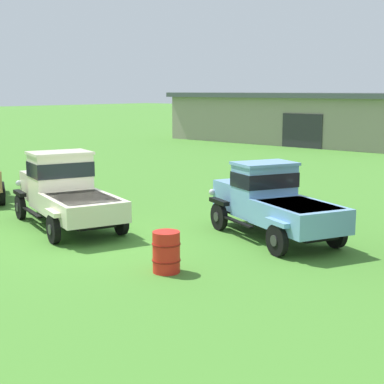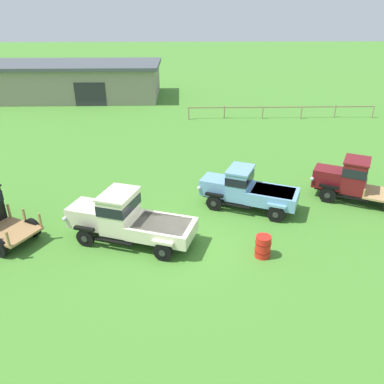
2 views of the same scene
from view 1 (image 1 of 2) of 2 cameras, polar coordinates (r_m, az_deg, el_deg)
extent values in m
plane|color=#47842D|center=(16.42, -8.91, -4.62)|extent=(240.00, 240.00, 0.00)
cube|color=gray|center=(48.01, 10.46, 6.94)|extent=(19.37, 9.18, 3.49)
cube|color=#474C51|center=(47.96, 10.53, 9.24)|extent=(19.97, 9.98, 0.36)
cube|color=#2D2D33|center=(42.59, 10.62, 5.84)|extent=(3.20, 0.08, 2.40)
cylinder|color=#2D2D2D|center=(25.02, -18.12, 1.00)|extent=(0.28, 0.17, 0.30)
cylinder|color=black|center=(22.06, -17.97, -0.13)|extent=(0.84, 0.57, 0.85)
cylinder|color=#2D2D2D|center=(22.06, -17.68, -0.11)|extent=(0.28, 0.17, 0.30)
cube|color=#9E7547|center=(21.35, -18.06, 1.06)|extent=(0.11, 0.11, 0.64)
cylinder|color=black|center=(19.51, -16.30, -1.40)|extent=(0.80, 0.42, 0.79)
cylinder|color=#2D2D2D|center=(19.49, -16.60, -1.43)|extent=(0.27, 0.12, 0.28)
cylinder|color=black|center=(20.05, -10.88, -0.88)|extent=(0.80, 0.42, 0.79)
cylinder|color=#2D2D2D|center=(20.09, -10.60, -0.85)|extent=(0.27, 0.12, 0.28)
cylinder|color=black|center=(16.20, -13.29, -3.52)|extent=(0.80, 0.42, 0.79)
cylinder|color=#2D2D2D|center=(16.18, -13.64, -3.56)|extent=(0.27, 0.12, 0.28)
cylinder|color=black|center=(16.85, -6.91, -2.81)|extent=(0.80, 0.42, 0.79)
cylinder|color=#2D2D2D|center=(16.89, -6.59, -2.78)|extent=(0.27, 0.12, 0.28)
cube|color=black|center=(18.19, -12.05, -1.76)|extent=(5.17, 2.67, 0.12)
cube|color=beige|center=(19.90, -13.83, 0.62)|extent=(2.05, 1.85, 0.87)
cube|color=silver|center=(20.69, -14.48, 0.81)|extent=(0.40, 1.04, 0.66)
sphere|color=silver|center=(20.51, -16.46, 0.83)|extent=(0.20, 0.20, 0.20)
sphere|color=silver|center=(20.90, -12.56, 1.16)|extent=(0.20, 0.20, 0.20)
cube|color=black|center=(19.43, -16.37, -0.11)|extent=(0.92, 0.48, 0.12)
cube|color=black|center=(19.98, -10.92, 0.37)|extent=(0.92, 0.48, 0.12)
cube|color=beige|center=(18.48, -12.61, 1.12)|extent=(1.67, 2.01, 1.61)
cube|color=black|center=(18.43, -12.65, 2.23)|extent=(1.73, 2.06, 0.45)
cube|color=beige|center=(18.38, -12.71, 3.72)|extent=(1.81, 2.12, 0.08)
cube|color=black|center=(18.27, -15.26, -1.91)|extent=(1.61, 0.67, 0.05)
cube|color=black|center=(18.83, -9.62, -1.35)|extent=(1.61, 0.67, 0.05)
cube|color=beige|center=(16.78, -10.55, -1.47)|extent=(3.09, 2.56, 0.58)
cube|color=black|center=(16.73, -10.58, -0.59)|extent=(2.60, 2.16, 0.06)
cube|color=beige|center=(16.11, -13.35, -1.99)|extent=(0.88, 0.47, 0.12)
cube|color=beige|center=(16.76, -6.94, -1.33)|extent=(0.88, 0.47, 0.12)
cylinder|color=black|center=(17.31, 2.64, -2.39)|extent=(0.80, 0.47, 0.80)
cylinder|color=#2D2D2D|center=(17.27, 2.36, -2.42)|extent=(0.27, 0.14, 0.28)
cylinder|color=black|center=(18.21, 7.69, -1.86)|extent=(0.80, 0.47, 0.80)
cylinder|color=#2D2D2D|center=(18.26, 7.94, -1.83)|extent=(0.27, 0.14, 0.28)
cylinder|color=black|center=(14.74, 8.24, -4.66)|extent=(0.80, 0.47, 0.80)
cylinder|color=#2D2D2D|center=(14.69, 7.93, -4.71)|extent=(0.27, 0.14, 0.28)
cylinder|color=black|center=(15.79, 13.75, -3.87)|extent=(0.80, 0.47, 0.80)
cylinder|color=#2D2D2D|center=(15.85, 14.02, -3.83)|extent=(0.27, 0.14, 0.28)
cube|color=black|center=(16.49, 7.86, -2.81)|extent=(4.46, 2.70, 0.12)
cube|color=#70A3D1|center=(17.82, 4.91, -0.27)|extent=(1.81, 1.73, 0.81)
cube|color=silver|center=(18.41, 3.85, -0.06)|extent=(0.46, 0.94, 0.61)
sphere|color=silver|center=(18.09, 1.95, -0.03)|extent=(0.20, 0.20, 0.20)
sphere|color=silver|center=(18.74, 5.65, 0.28)|extent=(0.20, 0.20, 0.20)
cube|color=black|center=(17.22, 2.65, -0.93)|extent=(0.92, 0.55, 0.12)
cube|color=black|center=(18.13, 7.72, -0.46)|extent=(0.92, 0.55, 0.12)
cube|color=#70A3D1|center=(16.73, 7.03, 0.14)|extent=(1.59, 1.87, 1.46)
cube|color=black|center=(16.68, 7.05, 1.25)|extent=(1.64, 1.92, 0.41)
cube|color=#70A3D1|center=(16.62, 7.08, 2.75)|extent=(1.71, 1.98, 0.08)
cube|color=black|center=(16.35, 4.52, -2.93)|extent=(1.38, 0.71, 0.05)
cube|color=black|center=(17.29, 9.64, -2.34)|extent=(1.38, 0.71, 0.05)
cube|color=#70A3D1|center=(15.43, 10.36, -2.32)|extent=(2.84, 2.48, 0.64)
cube|color=black|center=(15.37, 10.40, -1.27)|extent=(2.39, 2.10, 0.06)
cube|color=#70A3D1|center=(14.64, 8.28, -2.96)|extent=(0.89, 0.54, 0.12)
cube|color=#70A3D1|center=(15.69, 13.82, -2.28)|extent=(0.89, 0.54, 0.12)
cylinder|color=red|center=(13.32, -2.51, -5.83)|extent=(0.62, 0.62, 0.94)
cylinder|color=maroon|center=(13.27, -2.51, -5.04)|extent=(0.65, 0.65, 0.03)
cylinder|color=maroon|center=(13.38, -2.50, -6.60)|extent=(0.65, 0.65, 0.03)
camera|label=2|loc=(13.45, -67.87, 25.52)|focal=35.00mm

